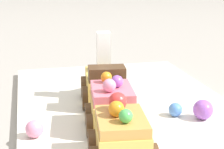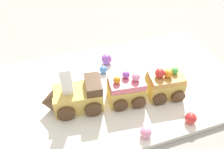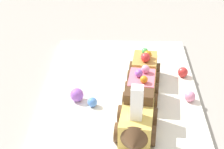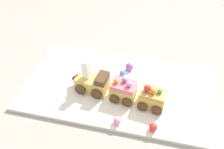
{
  "view_description": "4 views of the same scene",
  "coord_description": "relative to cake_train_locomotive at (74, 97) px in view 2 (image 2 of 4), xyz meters",
  "views": [
    {
      "loc": [
        -0.47,
        0.15,
        0.22
      ],
      "look_at": [
        0.05,
        0.03,
        0.07
      ],
      "focal_mm": 60.0,
      "sensor_mm": 36.0,
      "label": 1
    },
    {
      "loc": [
        0.11,
        0.35,
        0.38
      ],
      "look_at": [
        0.0,
        0.02,
        0.07
      ],
      "focal_mm": 35.0,
      "sensor_mm": 36.0,
      "label": 2
    },
    {
      "loc": [
        0.63,
        0.0,
        0.46
      ],
      "look_at": [
        -0.04,
        -0.01,
        0.06
      ],
      "focal_mm": 60.0,
      "sensor_mm": 36.0,
      "label": 3
    },
    {
      "loc": [
        -0.09,
        0.5,
        0.53
      ],
      "look_at": [
        0.02,
        0.03,
        0.09
      ],
      "focal_mm": 35.0,
      "sensor_mm": 36.0,
      "label": 4
    }
  ],
  "objects": [
    {
      "name": "gumball_pink",
      "position": [
        -0.11,
        0.12,
        -0.02
      ],
      "size": [
        0.02,
        0.02,
        0.02
      ],
      "primitive_type": "sphere",
      "color": "pink",
      "rests_on": "display_board"
    },
    {
      "name": "cake_train_locomotive",
      "position": [
        0.0,
        0.0,
        0.0
      ],
      "size": [
        0.13,
        0.08,
        0.11
      ],
      "rotation": [
        0.0,
        0.0,
        -0.12
      ],
      "color": "#E0BC56",
      "rests_on": "display_board"
    },
    {
      "name": "gumball_purple",
      "position": [
        -0.11,
        -0.12,
        -0.02
      ],
      "size": [
        0.03,
        0.03,
        0.03
      ],
      "primitive_type": "sphere",
      "color": "#9956C6",
      "rests_on": "display_board"
    },
    {
      "name": "gumball_red",
      "position": [
        -0.21,
        0.11,
        -0.02
      ],
      "size": [
        0.02,
        0.02,
        0.02
      ],
      "primitive_type": "sphere",
      "color": "red",
      "rests_on": "display_board"
    },
    {
      "name": "ground_plane",
      "position": [
        -0.09,
        -0.03,
        -0.04
      ],
      "size": [
        10.0,
        10.0,
        0.0
      ],
      "primitive_type": "plane",
      "color": "gray"
    },
    {
      "name": "cake_car_caramel",
      "position": [
        -0.2,
        0.02,
        -0.0
      ],
      "size": [
        0.08,
        0.08,
        0.08
      ],
      "rotation": [
        0.0,
        0.0,
        -0.12
      ],
      "color": "#E0BC56",
      "rests_on": "display_board"
    },
    {
      "name": "cake_car_strawberry",
      "position": [
        -0.11,
        0.01,
        -0.0
      ],
      "size": [
        0.08,
        0.08,
        0.08
      ],
      "rotation": [
        0.0,
        0.0,
        -0.12
      ],
      "color": "#E0BC56",
      "rests_on": "display_board"
    },
    {
      "name": "gumball_blue",
      "position": [
        -0.09,
        -0.09,
        -0.02
      ],
      "size": [
        0.02,
        0.02,
        0.02
      ],
      "primitive_type": "sphere",
      "color": "#4C84E0",
      "rests_on": "display_board"
    },
    {
      "name": "display_board",
      "position": [
        -0.09,
        -0.03,
        -0.04
      ],
      "size": [
        0.62,
        0.33,
        0.01
      ],
      "primitive_type": "cube",
      "color": "white",
      "rests_on": "ground_plane"
    }
  ]
}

